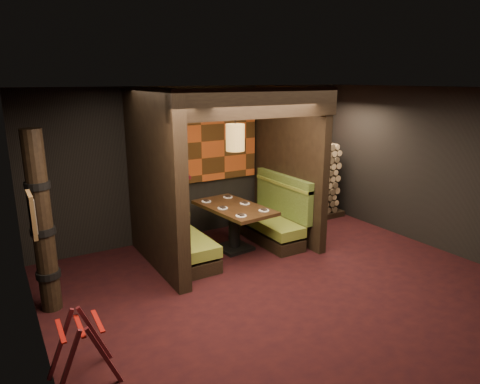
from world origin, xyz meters
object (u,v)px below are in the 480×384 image
object	(u,v)px
dining_table	(234,219)
luggage_rack	(82,347)
booth_bench_right	(273,220)
totem_column	(42,224)
pendant_lamp	(235,137)
booth_bench_left	(180,238)
firewood_stack	(306,182)

from	to	relation	value
dining_table	luggage_rack	bearing A→B (deg)	-144.21
booth_bench_right	totem_column	size ratio (longest dim) A/B	0.67
dining_table	luggage_rack	size ratio (longest dim) A/B	2.16
dining_table	pendant_lamp	xyz separation A→B (m)	(0.00, -0.05, 1.45)
booth_bench_left	dining_table	bearing A→B (deg)	-1.47
dining_table	totem_column	size ratio (longest dim) A/B	0.67
dining_table	booth_bench_right	bearing A→B (deg)	1.76
booth_bench_left	totem_column	xyz separation A→B (m)	(-2.09, -0.55, 0.79)
totem_column	firewood_stack	xyz separation A→B (m)	(5.33, 1.25, -0.37)
pendant_lamp	dining_table	bearing A→B (deg)	90.00
firewood_stack	dining_table	bearing A→B (deg)	-161.84
dining_table	firewood_stack	distance (m)	2.34
booth_bench_right	totem_column	bearing A→B (deg)	-172.14
dining_table	pendant_lamp	size ratio (longest dim) A/B	1.53
booth_bench_right	dining_table	distance (m)	0.88
pendant_lamp	firewood_stack	bearing A→B (deg)	19.32
pendant_lamp	booth_bench_left	bearing A→B (deg)	175.76
luggage_rack	totem_column	world-z (taller)	totem_column
pendant_lamp	firewood_stack	world-z (taller)	pendant_lamp
booth_bench_left	firewood_stack	world-z (taller)	firewood_stack
dining_table	firewood_stack	world-z (taller)	firewood_stack
pendant_lamp	totem_column	xyz separation A→B (m)	(-3.12, -0.47, -0.84)
booth_bench_left	booth_bench_right	distance (m)	1.89
dining_table	luggage_rack	distance (m)	3.75
pendant_lamp	firewood_stack	distance (m)	2.64
booth_bench_right	firewood_stack	world-z (taller)	firewood_stack
firewood_stack	booth_bench_left	bearing A→B (deg)	-167.83
pendant_lamp	totem_column	size ratio (longest dim) A/B	0.44
booth_bench_left	dining_table	xyz separation A→B (m)	(1.03, -0.03, 0.17)
booth_bench_left	firewood_stack	distance (m)	3.35
booth_bench_right	firewood_stack	xyz separation A→B (m)	(1.35, 0.70, 0.42)
totem_column	firewood_stack	bearing A→B (deg)	13.19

